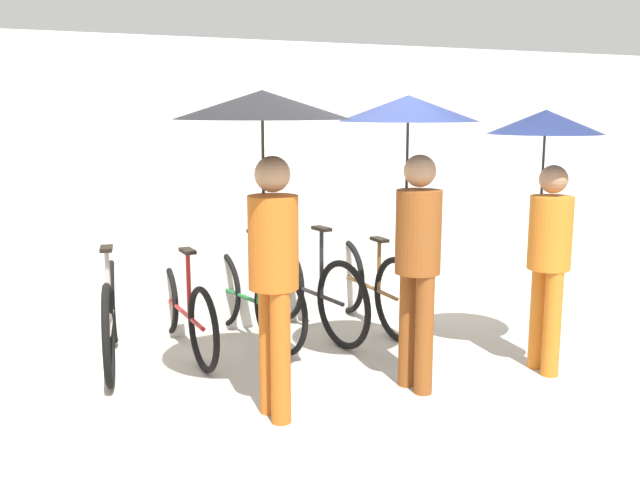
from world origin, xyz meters
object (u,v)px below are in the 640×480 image
parked_bicycle_0 (111,314)px  pedestrian_leading (266,155)px  parked_bicycle_1 (183,310)px  parked_bicycle_4 (369,285)px  parked_bicycle_2 (247,296)px  pedestrian_center (412,162)px  parked_bicycle_3 (310,290)px  pedestrian_trailing (547,177)px

parked_bicycle_0 → pedestrian_leading: size_ratio=0.84×
parked_bicycle_1 → parked_bicycle_4: (1.75, -0.04, 0.03)m
parked_bicycle_1 → pedestrian_leading: bearing=-174.2°
parked_bicycle_0 → parked_bicycle_2: size_ratio=1.03×
parked_bicycle_1 → parked_bicycle_0: bearing=89.4°
parked_bicycle_2 → parked_bicycle_4: parked_bicycle_4 is taller
pedestrian_center → parked_bicycle_3: bearing=87.3°
parked_bicycle_0 → pedestrian_trailing: (2.98, -1.56, 1.10)m
parked_bicycle_1 → parked_bicycle_2: (0.58, 0.05, 0.04)m
parked_bicycle_4 → parked_bicycle_1: bearing=88.5°
pedestrian_center → pedestrian_leading: bearing=172.9°
parked_bicycle_1 → pedestrian_center: bearing=-140.5°
parked_bicycle_2 → parked_bicycle_0: bearing=80.8°
parked_bicycle_3 → pedestrian_trailing: pedestrian_trailing is taller
parked_bicycle_2 → pedestrian_trailing: bearing=-143.9°
parked_bicycle_0 → parked_bicycle_4: bearing=-79.5°
parked_bicycle_1 → pedestrian_leading: size_ratio=0.82×
parked_bicycle_4 → pedestrian_leading: size_ratio=0.81×
parked_bicycle_0 → parked_bicycle_3: parked_bicycle_3 is taller
parked_bicycle_4 → pedestrian_leading: (-1.55, -1.41, 1.33)m
pedestrian_leading → parked_bicycle_4: bearing=39.1°
parked_bicycle_0 → parked_bicycle_1: size_ratio=1.02×
parked_bicycle_3 → pedestrian_center: bearing=177.0°
parked_bicycle_2 → parked_bicycle_4: (1.17, -0.09, -0.01)m
parked_bicycle_0 → pedestrian_leading: bearing=-140.3°
pedestrian_trailing → pedestrian_center: bearing=-178.5°
pedestrian_leading → parked_bicycle_0: bearing=115.1°
pedestrian_trailing → parked_bicycle_1: bearing=154.7°
parked_bicycle_1 → pedestrian_trailing: (2.40, -1.57, 1.15)m
parked_bicycle_0 → pedestrian_trailing: 3.54m
parked_bicycle_0 → pedestrian_trailing: bearing=-106.5°
parked_bicycle_2 → parked_bicycle_1: bearing=82.4°
parked_bicycle_2 → pedestrian_trailing: pedestrian_trailing is taller
parked_bicycle_2 → pedestrian_trailing: (1.82, -1.62, 1.11)m
pedestrian_center → pedestrian_trailing: pedestrian_center is taller
parked_bicycle_3 → pedestrian_leading: bearing=138.6°
parked_bicycle_4 → pedestrian_leading: bearing=132.3°
parked_bicycle_0 → parked_bicycle_2: 1.16m
parked_bicycle_4 → pedestrian_leading: 2.48m
parked_bicycle_0 → parked_bicycle_3: size_ratio=1.01×
pedestrian_center → pedestrian_trailing: 1.13m
pedestrian_center → parked_bicycle_4: bearing=64.4°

